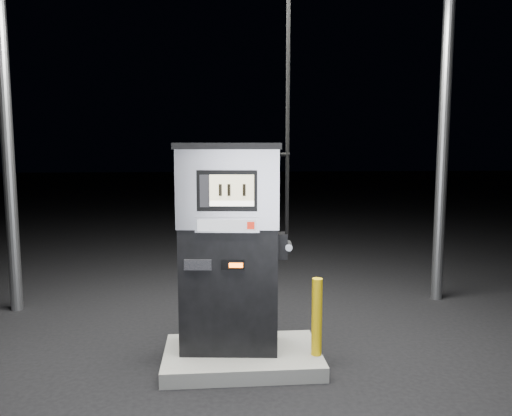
{
  "coord_description": "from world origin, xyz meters",
  "views": [
    {
      "loc": [
        -0.28,
        -4.92,
        2.24
      ],
      "look_at": [
        0.14,
        0.0,
        1.63
      ],
      "focal_mm": 35.0,
      "sensor_mm": 36.0,
      "label": 1
    }
  ],
  "objects": [
    {
      "name": "ground",
      "position": [
        0.0,
        0.0,
        0.0
      ],
      "size": [
        80.0,
        80.0,
        0.0
      ],
      "primitive_type": "plane",
      "color": "black",
      "rests_on": "ground"
    },
    {
      "name": "fuel_dispenser",
      "position": [
        -0.12,
        0.1,
        1.24
      ],
      "size": [
        1.2,
        0.73,
        4.4
      ],
      "rotation": [
        0.0,
        0.0,
        -0.1
      ],
      "color": "black",
      "rests_on": "pump_island"
    },
    {
      "name": "pump_island",
      "position": [
        0.0,
        0.0,
        0.07
      ],
      "size": [
        1.6,
        1.0,
        0.15
      ],
      "primitive_type": "cube",
      "color": "slate",
      "rests_on": "ground"
    },
    {
      "name": "bollard_right",
      "position": [
        0.74,
        -0.18,
        0.54
      ],
      "size": [
        0.13,
        0.13,
        0.79
      ],
      "primitive_type": "cylinder",
      "rotation": [
        0.0,
        0.0,
        0.23
      ],
      "color": "#C9A10B",
      "rests_on": "pump_island"
    },
    {
      "name": "bollard_left",
      "position": [
        -0.55,
        -0.06,
        0.56
      ],
      "size": [
        0.14,
        0.14,
        0.81
      ],
      "primitive_type": "cylinder",
      "rotation": [
        0.0,
        0.0,
        0.4
      ],
      "color": "#C9A10B",
      "rests_on": "pump_island"
    }
  ]
}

